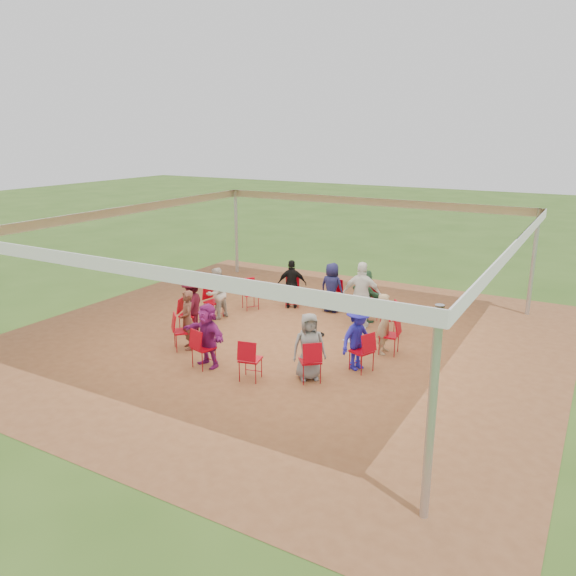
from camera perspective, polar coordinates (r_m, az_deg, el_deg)
The scene contains 29 objects.
ground at distance 14.21m, azimuth -0.08°, elevation -5.05°, with size 80.00×80.00×0.00m, color #34551A.
dirt_patch at distance 14.21m, azimuth -0.08°, elevation -5.03°, with size 13.00×13.00×0.00m, color brown.
tent at distance 13.55m, azimuth -0.09°, elevation 4.37°, with size 10.33×10.33×3.00m.
chair_0 at distance 12.25m, azimuth 7.50°, elevation -6.41°, with size 0.42×0.44×0.90m, color #AA010F, non-canonical shape.
chair_1 at distance 13.27m, azimuth 10.24°, elevation -4.77°, with size 0.42×0.44×0.90m, color #AA010F, non-canonical shape.
chair_2 at distance 14.45m, azimuth 10.26°, elevation -3.07°, with size 0.42×0.44×0.90m, color #AA010F, non-canonical shape.
chair_3 at distance 15.50m, azimuth 8.15°, elevation -1.68°, with size 0.42×0.44×0.90m, color #AA010F, non-canonical shape.
chair_4 at distance 16.23m, azimuth 4.64°, elevation -0.77°, with size 0.42×0.44×0.90m, color #AA010F, non-canonical shape.
chair_5 at distance 16.53m, azimuth 0.44°, elevation -0.41°, with size 0.42×0.44×0.90m, color #AA010F, non-canonical shape.
chair_6 at distance 16.35m, azimuth -3.84°, elevation -0.63°, with size 0.42×0.44×0.90m, color #AA010F, non-canonical shape.
chair_7 at distance 15.71m, azimuth -7.57°, elevation -1.42°, with size 0.42×0.44×0.90m, color #AA010F, non-canonical shape.
chair_8 at distance 14.72m, azimuth -10.09°, elevation -2.71°, with size 0.42×0.44×0.90m, color #AA010F, non-canonical shape.
chair_9 at distance 13.55m, azimuth -10.64°, elevation -4.36°, with size 0.42×0.44×0.90m, color #AA010F, non-canonical shape.
chair_10 at distance 12.47m, azimuth -8.57°, elevation -6.06°, with size 0.42×0.44×0.90m, color #AA010F, non-canonical shape.
chair_11 at distance 11.77m, azimuth -3.84°, elevation -7.26°, with size 0.42×0.44×0.90m, color #AA010F, non-canonical shape.
chair_12 at distance 11.68m, azimuth 2.26°, elevation -7.41°, with size 0.42×0.44×0.90m, color #AA010F, non-canonical shape.
person_seated_0 at distance 12.23m, azimuth 7.14°, elevation -5.06°, with size 0.93×0.46×1.43m, color #1F1BA1.
person_seated_1 at distance 13.21m, azimuth 9.79°, elevation -3.59°, with size 0.52×0.34×1.43m, color tan.
person_seated_2 at distance 15.35m, azimuth 7.84°, elevation -0.78°, with size 1.33×0.50×1.43m, color #264C2F.
person_seated_3 at distance 16.05m, azimuth 4.47°, elevation 0.06°, with size 0.70×0.39×1.43m, color #171840.
person_seated_4 at distance 16.34m, azimuth 0.42°, elevation 0.39°, with size 0.84×0.43×1.43m, color black.
person_seated_5 at distance 15.55m, azimuth -7.30°, elevation -0.54°, with size 0.70×0.40×1.43m, color #AFA799.
person_seated_6 at distance 14.59m, azimuth -9.70°, elevation -1.72°, with size 0.93×0.46×1.43m, color #3C0915.
person_seated_7 at distance 13.48m, azimuth -10.19°, elevation -3.22°, with size 0.52×0.34×1.43m, color #583023.
person_seated_8 at distance 12.44m, azimuth -8.18°, elevation -4.75°, with size 1.33×0.50×1.43m, color #821A6C.
person_seated_9 at distance 11.69m, azimuth 2.15°, elevation -5.95°, with size 0.70×0.39×1.43m, color slate.
standing_person at distance 14.77m, azimuth 7.53°, elevation -0.73°, with size 1.04×0.53×1.77m, color silver.
cable_coil at distance 14.37m, azimuth 3.15°, elevation -4.75°, with size 0.32×0.32×0.03m.
laptop at distance 12.36m, azimuth 6.59°, elevation -5.08°, with size 0.35×0.39×0.22m.
Camera 1 is at (6.62, -11.53, 5.02)m, focal length 35.00 mm.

